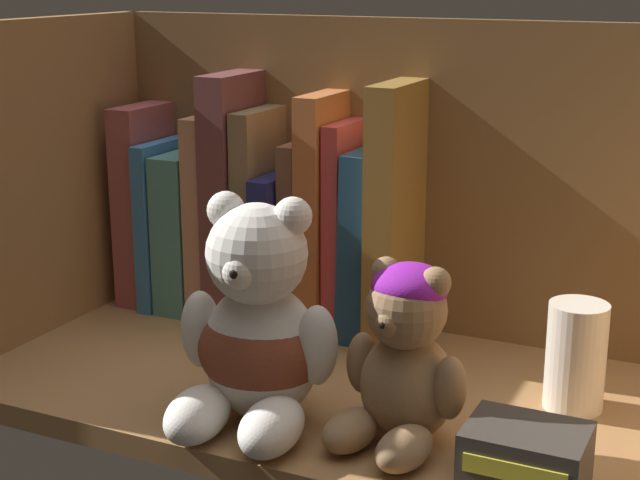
{
  "coord_description": "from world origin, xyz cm",
  "views": [
    {
      "loc": [
        29.76,
        -70.3,
        36.44
      ],
      "look_at": [
        -3.72,
        0.0,
        14.58
      ],
      "focal_mm": 54.7,
      "sensor_mm": 36.0,
      "label": 1
    }
  ],
  "objects": [
    {
      "name": "book_6",
      "position": [
        -13.53,
        13.01,
        9.59
      ],
      "size": [
        2.19,
        12.38,
        15.17
      ],
      "primitive_type": "cube",
      "color": "navy",
      "rests_on": "shelf_board"
    },
    {
      "name": "shelf_side_panel_left",
      "position": [
        -33.47,
        0.0,
        15.98
      ],
      "size": [
        1.6,
        33.4,
        31.96
      ],
      "primitive_type": "cube",
      "color": "#9E7042",
      "rests_on": "ground"
    },
    {
      "name": "shelf_back_panel",
      "position": [
        0.0,
        16.1,
        15.98
      ],
      "size": [
        67.73,
        1.2,
        31.96
      ],
      "primitive_type": "cube",
      "color": "brown",
      "rests_on": "ground"
    },
    {
      "name": "book_9",
      "position": [
        -6.88,
        13.01,
        12.27
      ],
      "size": [
        1.64,
        9.09,
        20.55
      ],
      "primitive_type": "cube",
      "color": "#CA4141",
      "rests_on": "shelf_board"
    },
    {
      "name": "book_0",
      "position": [
        -29.67,
        13.01,
        12.41
      ],
      "size": [
        3.0,
        10.71,
        20.82
      ],
      "primitive_type": "cube",
      "color": "#9E4C4C",
      "rests_on": "shelf_board"
    },
    {
      "name": "book_3",
      "position": [
        -21.37,
        13.01,
        12.2
      ],
      "size": [
        1.94,
        11.23,
        20.41
      ],
      "primitive_type": "cube",
      "color": "tan",
      "rests_on": "shelf_board"
    },
    {
      "name": "teddy_bear_larger",
      "position": [
        -4.81,
        -8.93,
        9.11
      ],
      "size": [
        13.3,
        14.0,
        18.09
      ],
      "color": "white",
      "rests_on": "shelf_board"
    },
    {
      "name": "book_7",
      "position": [
        -11.37,
        13.01,
        11.19
      ],
      "size": [
        1.72,
        9.62,
        18.38
      ],
      "primitive_type": "cube",
      "color": "brown",
      "rests_on": "shelf_board"
    },
    {
      "name": "book_2",
      "position": [
        -24.35,
        13.01,
        10.17
      ],
      "size": [
        3.6,
        11.58,
        16.34
      ],
      "primitive_type": "cube",
      "color": "teal",
      "rests_on": "shelf_board"
    },
    {
      "name": "shelf_board",
      "position": [
        0.0,
        0.0,
        1.0
      ],
      "size": [
        65.33,
        31.0,
        2.0
      ],
      "primitive_type": "cube",
      "color": "#9E7042",
      "rests_on": "ground"
    },
    {
      "name": "small_product_box",
      "position": [
        16.76,
        -10.6,
        4.3
      ],
      "size": [
        8.11,
        6.32,
        4.6
      ],
      "color": "#38332D",
      "rests_on": "shelf_board"
    },
    {
      "name": "book_11",
      "position": [
        -1.32,
        13.01,
        14.3
      ],
      "size": [
        2.92,
        12.96,
        24.61
      ],
      "primitive_type": "cube",
      "rotation": [
        0.0,
        0.0,
        0.0
      ],
      "color": "olive",
      "rests_on": "shelf_board"
    },
    {
      "name": "book_5",
      "position": [
        -15.89,
        13.01,
        12.63
      ],
      "size": [
        2.11,
        10.89,
        21.25
      ],
      "primitive_type": "cube",
      "color": "olive",
      "rests_on": "shelf_board"
    },
    {
      "name": "teddy_bear_smaller",
      "position": [
        6.68,
        -7.52,
        8.62
      ],
      "size": [
        10.41,
        10.82,
        13.95
      ],
      "color": "#93704C",
      "rests_on": "shelf_board"
    },
    {
      "name": "book_1",
      "position": [
        -27.16,
        13.01,
        10.68
      ],
      "size": [
        1.61,
        12.05,
        17.35
      ],
      "primitive_type": "cube",
      "color": "teal",
      "rests_on": "shelf_board"
    },
    {
      "name": "book_10",
      "position": [
        -4.39,
        13.01,
        11.06
      ],
      "size": [
        3.4,
        10.18,
        18.2
      ],
      "primitive_type": "cube",
      "rotation": [
        0.0,
        0.03,
        0.0
      ],
      "color": "navy",
      "rests_on": "shelf_board"
    },
    {
      "name": "book_8",
      "position": [
        -9.1,
        13.01,
        13.56
      ],
      "size": [
        2.41,
        10.3,
        23.12
      ],
      "primitive_type": "cube",
      "color": "#B66030",
      "rests_on": "shelf_board"
    },
    {
      "name": "book_4",
      "position": [
        -18.67,
        13.01,
        14.31
      ],
      "size": [
        3.04,
        11.86,
        24.61
      ],
      "primitive_type": "cube",
      "color": "brown",
      "rests_on": "shelf_board"
    },
    {
      "name": "pillar_candle",
      "position": [
        17.1,
        3.93,
        6.43
      ],
      "size": [
        4.79,
        4.79,
        8.87
      ],
      "primitive_type": "cylinder",
      "color": "silver",
      "rests_on": "shelf_board"
    }
  ]
}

